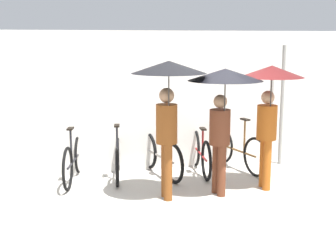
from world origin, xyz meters
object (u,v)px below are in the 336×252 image
pedestrian_trailing (270,93)px  pedestrian_leading (168,89)px  parked_bicycle_2 (160,155)px  pedestrian_center (224,93)px  parked_bicycle_0 (74,159)px  parked_bicycle_3 (201,153)px  parked_bicycle_4 (238,149)px  parked_bicycle_1 (118,158)px

pedestrian_trailing → pedestrian_leading: bearing=10.5°
parked_bicycle_2 → pedestrian_center: bearing=-166.0°
pedestrian_leading → pedestrian_center: pedestrian_leading is taller
parked_bicycle_0 → parked_bicycle_2: (1.50, -0.04, -0.01)m
parked_bicycle_2 → parked_bicycle_3: 0.75m
pedestrian_leading → parked_bicycle_4: bearing=-140.0°
parked_bicycle_1 → pedestrian_leading: (0.57, -1.34, 1.33)m
parked_bicycle_1 → parked_bicycle_4: bearing=-80.7°
pedestrian_leading → parked_bicycle_1: bearing=-65.8°
parked_bicycle_1 → pedestrian_leading: pedestrian_leading is taller
parked_bicycle_1 → pedestrian_center: (1.41, -1.36, 1.25)m
parked_bicycle_0 → parked_bicycle_1: size_ratio=1.04×
pedestrian_leading → pedestrian_center: bearing=179.7°
parked_bicycle_4 → parked_bicycle_3: bearing=81.7°
parked_bicycle_4 → pedestrian_leading: size_ratio=0.83×
parked_bicycle_0 → parked_bicycle_1: (0.75, -0.01, -0.03)m
parked_bicycle_3 → pedestrian_trailing: size_ratio=0.84×
parked_bicycle_0 → pedestrian_leading: pedestrian_leading is taller
parked_bicycle_4 → pedestrian_leading: (-1.68, -1.35, 1.30)m
parked_bicycle_2 → pedestrian_center: 1.93m
pedestrian_trailing → parked_bicycle_3: bearing=-51.7°
parked_bicycle_2 → pedestrian_leading: size_ratio=0.81×
parked_bicycle_2 → parked_bicycle_4: 1.50m
parked_bicycle_2 → pedestrian_trailing: bearing=-142.2°
parked_bicycle_3 → pedestrian_center: bearing=-177.2°
parked_bicycle_1 → parked_bicycle_4: size_ratio=0.93×
parked_bicycle_2 → parked_bicycle_4: (1.50, 0.04, 0.01)m
parked_bicycle_4 → parked_bicycle_2: bearing=79.2°
parked_bicycle_0 → parked_bicycle_1: parked_bicycle_0 is taller
parked_bicycle_1 → pedestrian_leading: size_ratio=0.77×
parked_bicycle_1 → parked_bicycle_3: size_ratio=0.96×
parked_bicycle_2 → pedestrian_center: pedestrian_center is taller
parked_bicycle_0 → parked_bicycle_1: 0.75m
pedestrian_trailing → parked_bicycle_1: bearing=-21.8°
parked_bicycle_2 → pedestrian_leading: 1.86m
parked_bicycle_0 → parked_bicycle_3: parked_bicycle_0 is taller
parked_bicycle_3 → pedestrian_leading: size_ratio=0.81×
parked_bicycle_3 → parked_bicycle_0: bearing=95.3°
parked_bicycle_3 → pedestrian_leading: 2.07m
parked_bicycle_3 → pedestrian_leading: pedestrian_leading is taller
parked_bicycle_1 → parked_bicycle_2: bearing=-83.4°
parked_bicycle_1 → pedestrian_trailing: (2.22, -1.25, 1.22)m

